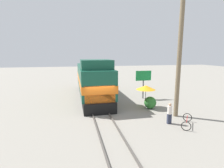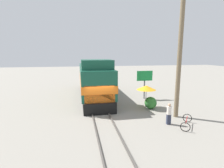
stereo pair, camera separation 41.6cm
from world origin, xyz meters
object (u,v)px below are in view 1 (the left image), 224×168
locomotive (93,81)px  utility_pole (180,48)px  vendor_umbrella (146,87)px  bicycle (187,121)px  person_bystander (170,113)px  billboard_sign (143,78)px

locomotive → utility_pole: bearing=-52.2°
utility_pole → vendor_umbrella: size_ratio=5.07×
bicycle → locomotive: bearing=-22.0°
vendor_umbrella → person_bystander: (0.14, -4.26, -1.13)m
billboard_sign → person_bystander: 7.90m
vendor_umbrella → bicycle: size_ratio=1.15×
person_bystander → billboard_sign: bearing=82.5°
locomotive → billboard_sign: size_ratio=4.17×
utility_pole → person_bystander: (-1.42, -1.38, -4.83)m
billboard_sign → bicycle: 8.59m
vendor_umbrella → billboard_sign: size_ratio=0.67×
person_bystander → bicycle: 1.35m
billboard_sign → bicycle: bearing=-89.7°
vendor_umbrella → billboard_sign: bearing=71.4°
utility_pole → bicycle: utility_pole is taller
locomotive → person_bystander: bearing=-62.9°
vendor_umbrella → person_bystander: size_ratio=1.37×
utility_pole → billboard_sign: bearing=93.7°
locomotive → bicycle: locomotive is taller
locomotive → billboard_sign: (5.81, -1.73, 0.45)m
utility_pole → vendor_umbrella: 4.94m
utility_pole → billboard_sign: 7.08m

